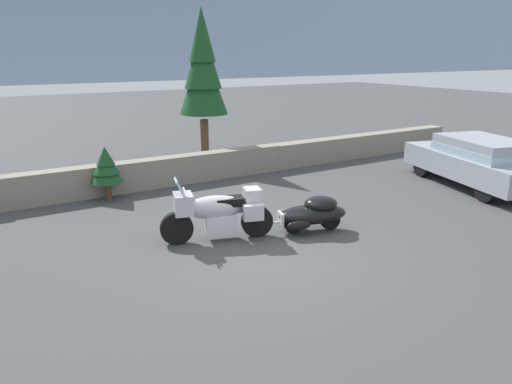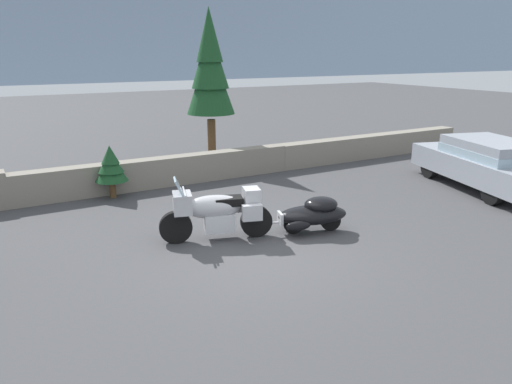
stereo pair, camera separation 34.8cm
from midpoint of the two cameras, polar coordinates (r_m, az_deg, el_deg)
ground_plane at (r=9.47m, az=-0.31°, el=-6.89°), size 80.00×80.00×0.00m
stone_guard_wall at (r=14.05m, az=-12.81°, el=2.22°), size 24.00×0.57×0.92m
touring_motorcycle at (r=9.82m, az=-5.61°, el=-2.25°), size 2.25×1.15×1.33m
car_shaped_trailer at (r=10.38m, az=5.75°, el=-2.45°), size 2.21×1.12×0.76m
sedan_at_right_edge at (r=14.99m, az=24.06°, el=3.43°), size 3.02×4.83×1.41m
pine_tree_tall at (r=16.71m, az=-6.90°, el=14.33°), size 1.62×1.62×5.14m
pine_sapling_near at (r=13.12m, az=-17.92°, el=2.87°), size 0.85×0.85×1.40m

